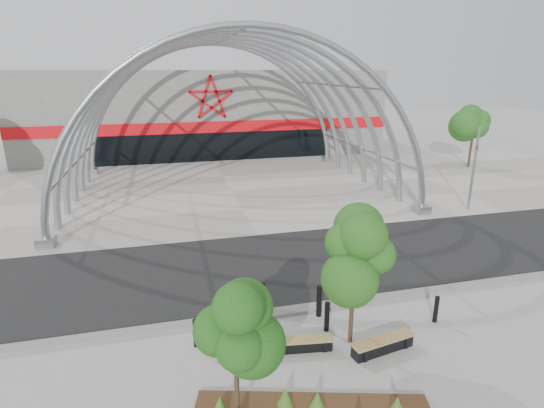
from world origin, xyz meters
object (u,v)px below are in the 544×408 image
street_tree_0 (235,328)px  bench_1 (383,345)px  bench_0 (302,345)px  signal_pole (474,167)px  street_tree_1 (355,256)px  bollard_2 (327,317)px

street_tree_0 → bench_1: (4.64, 1.63, -2.41)m
bench_0 → bench_1: 2.40m
signal_pole → bench_1: 16.00m
street_tree_0 → bench_1: 5.48m
street_tree_1 → bench_1: street_tree_1 is taller
street_tree_0 → street_tree_1: bearing=30.6°
signal_pole → street_tree_1: signal_pole is taller
signal_pole → street_tree_0: signal_pole is taller
bench_0 → bench_1: bench_1 is taller
street_tree_0 → bench_1: bearing=19.3°
bench_1 → street_tree_1: bearing=137.6°
street_tree_0 → street_tree_1: (3.90, 2.30, 0.26)m
signal_pole → bench_1: (-11.47, -10.90, -2.39)m
bench_0 → signal_pole: bearing=36.6°
bench_1 → bollard_2: bollard_2 is taller
bollard_2 → bench_0: bearing=-144.8°
bench_0 → bollard_2: size_ratio=1.86×
signal_pole → bench_1: bearing=-136.5°
street_tree_1 → bench_0: (-1.57, -0.03, -2.69)m
signal_pole → bench_0: signal_pole is taller
signal_pole → bollard_2: (-12.71, -9.49, -2.09)m
street_tree_0 → bench_0: size_ratio=1.93×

